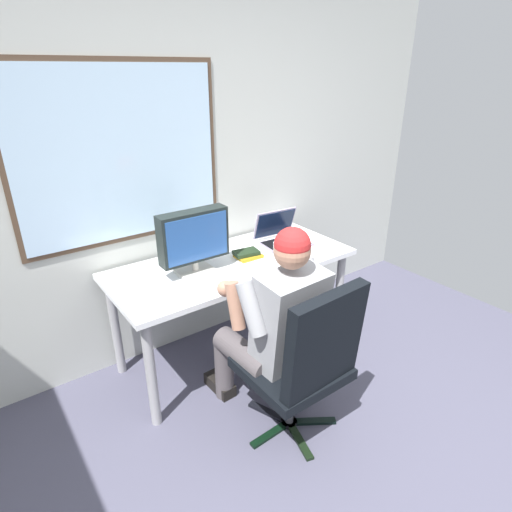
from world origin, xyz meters
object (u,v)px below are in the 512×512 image
Objects in this scene: crt_monitor at (194,238)px; person_seated at (275,322)px; desk at (233,273)px; office_chair at (307,359)px; wine_glass at (279,249)px; laptop at (281,234)px; book_stack at (247,254)px.

person_seated is at bearing -75.81° from crt_monitor.
desk is 0.64m from person_seated.
desk is at bearing 82.13° from office_chair.
laptop is at bearing 49.09° from wine_glass.
office_chair is at bearing -97.87° from desk.
person_seated reaches higher than crt_monitor.
crt_monitor is at bearing 104.19° from person_seated.
desk is at bearing 141.71° from wine_glass.
crt_monitor is 1.22× the size of laptop.
wine_glass is 0.24m from book_stack.
laptop is at bearing 58.00° from office_chair.
office_chair is at bearing -118.01° from wine_glass.
office_chair is at bearing -105.09° from book_stack.
desk is 1.34× the size of person_seated.
laptop is (0.77, 0.08, -0.18)m from crt_monitor.
desk is 0.36m from wine_glass.
wine_glass reaches higher than book_stack.
office_chair is (-0.12, -0.89, -0.12)m from desk.
office_chair is 2.22× the size of crt_monitor.
desk is 0.16m from book_stack.
person_seated reaches higher than office_chair.
office_chair is 7.12× the size of wine_glass.
crt_monitor reaches higher than office_chair.
desk is at bearing 78.11° from person_seated.
office_chair reaches higher than book_stack.
person_seated is 8.90× the size of wine_glass.
wine_glass is (0.38, 0.43, 0.20)m from person_seated.
office_chair is 0.84m from wine_glass.
person_seated is 3.39× the size of laptop.
crt_monitor reaches higher than desk.
person_seated reaches higher than wine_glass.
book_stack is (0.24, 0.88, 0.23)m from office_chair.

